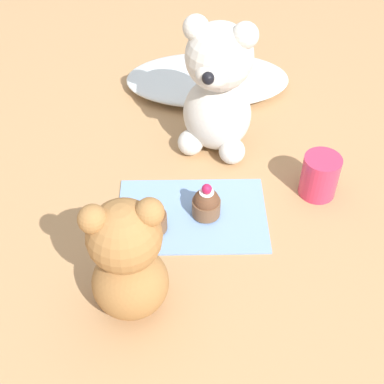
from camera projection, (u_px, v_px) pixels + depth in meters
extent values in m
plane|color=tan|center=(192.00, 216.00, 0.89)|extent=(4.00, 4.00, 0.00)
cube|color=#7A9ED1|center=(192.00, 214.00, 0.89)|extent=(0.25, 0.17, 0.01)
ellipsoid|color=white|center=(207.00, 79.00, 1.15)|extent=(0.35, 0.20, 0.04)
ellipsoid|color=silver|center=(217.00, 114.00, 0.98)|extent=(0.15, 0.14, 0.14)
sphere|color=silver|center=(219.00, 57.00, 0.89)|extent=(0.12, 0.12, 0.12)
ellipsoid|color=silver|center=(212.00, 75.00, 0.87)|extent=(0.07, 0.06, 0.04)
sphere|color=black|center=(208.00, 78.00, 0.85)|extent=(0.02, 0.02, 0.02)
sphere|color=silver|center=(196.00, 28.00, 0.87)|extent=(0.04, 0.04, 0.04)
sphere|color=silver|center=(245.00, 35.00, 0.85)|extent=(0.04, 0.04, 0.04)
sphere|color=silver|center=(190.00, 143.00, 0.99)|extent=(0.05, 0.05, 0.05)
sphere|color=silver|center=(232.00, 151.00, 0.97)|extent=(0.05, 0.05, 0.05)
ellipsoid|color=#A3703D|center=(131.00, 283.00, 0.73)|extent=(0.12, 0.11, 0.12)
sphere|color=#A3703D|center=(124.00, 236.00, 0.66)|extent=(0.10, 0.10, 0.10)
ellipsoid|color=#A3703D|center=(122.00, 217.00, 0.69)|extent=(0.05, 0.05, 0.04)
sphere|color=black|center=(121.00, 205.00, 0.69)|extent=(0.02, 0.02, 0.02)
sphere|color=#A3703D|center=(150.00, 212.00, 0.63)|extent=(0.04, 0.04, 0.04)
sphere|color=#A3703D|center=(93.00, 219.00, 0.63)|extent=(0.04, 0.04, 0.04)
sphere|color=#A3703D|center=(154.00, 277.00, 0.78)|extent=(0.04, 0.04, 0.04)
sphere|color=#A3703D|center=(107.00, 284.00, 0.77)|extent=(0.04, 0.04, 0.04)
cylinder|color=brown|center=(206.00, 206.00, 0.88)|extent=(0.05, 0.05, 0.03)
sphere|color=brown|center=(206.00, 200.00, 0.87)|extent=(0.04, 0.04, 0.04)
cylinder|color=white|center=(207.00, 191.00, 0.86)|extent=(0.02, 0.02, 0.00)
sphere|color=#B71947|center=(207.00, 188.00, 0.85)|extent=(0.02, 0.02, 0.02)
cylinder|color=brown|center=(153.00, 221.00, 0.86)|extent=(0.04, 0.04, 0.03)
sphere|color=brown|center=(153.00, 215.00, 0.85)|extent=(0.04, 0.04, 0.04)
cylinder|color=white|center=(152.00, 207.00, 0.83)|extent=(0.02, 0.02, 0.00)
sphere|color=#B71947|center=(152.00, 204.00, 0.83)|extent=(0.02, 0.02, 0.02)
cylinder|color=#DB3356|center=(320.00, 176.00, 0.91)|extent=(0.06, 0.06, 0.08)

